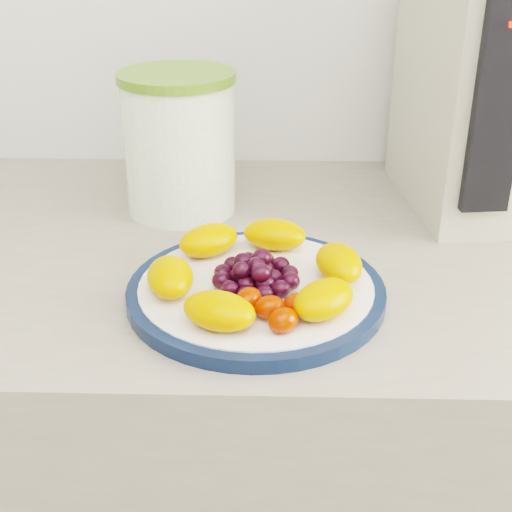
{
  "coord_description": "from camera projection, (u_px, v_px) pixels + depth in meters",
  "views": [
    {
      "loc": [
        -0.07,
        0.42,
        1.28
      ],
      "look_at": [
        -0.08,
        1.06,
        0.95
      ],
      "focal_mm": 50.0,
      "sensor_mm": 36.0,
      "label": 1
    }
  ],
  "objects": [
    {
      "name": "fruit_plate",
      "position": [
        257.0,
        272.0,
        0.73
      ],
      "size": [
        0.23,
        0.23,
        0.03
      ],
      "color": "#FE7C00",
      "rests_on": "plate_face"
    },
    {
      "name": "counter",
      "position": [
        315.0,
        512.0,
        1.07
      ],
      "size": [
        3.5,
        0.6,
        0.9
      ],
      "primitive_type": "cube",
      "color": "gray",
      "rests_on": "floor"
    },
    {
      "name": "appliance_body",
      "position": [
        491.0,
        84.0,
        0.91
      ],
      "size": [
        0.21,
        0.28,
        0.32
      ],
      "primitive_type": "cube",
      "rotation": [
        0.0,
        0.0,
        0.12
      ],
      "color": "#B5B09C",
      "rests_on": "counter"
    },
    {
      "name": "plate_face",
      "position": [
        256.0,
        291.0,
        0.74
      ],
      "size": [
        0.24,
        0.24,
        0.02
      ],
      "primitive_type": "cylinder",
      "color": "white",
      "rests_on": "counter"
    },
    {
      "name": "canister",
      "position": [
        180.0,
        148.0,
        0.92
      ],
      "size": [
        0.15,
        0.15,
        0.17
      ],
      "primitive_type": "cylinder",
      "rotation": [
        0.0,
        0.0,
        -0.05
      ],
      "color": "#4E7519",
      "rests_on": "counter"
    },
    {
      "name": "canister_lid",
      "position": [
        176.0,
        77.0,
        0.88
      ],
      "size": [
        0.16,
        0.16,
        0.01
      ],
      "primitive_type": "cylinder",
      "rotation": [
        0.0,
        0.0,
        -0.05
      ],
      "color": "#587F26",
      "rests_on": "canister"
    },
    {
      "name": "plate_rim",
      "position": [
        256.0,
        292.0,
        0.74
      ],
      "size": [
        0.27,
        0.27,
        0.01
      ],
      "primitive_type": "cylinder",
      "color": "#0D1D3B",
      "rests_on": "counter"
    },
    {
      "name": "appliance_panel",
      "position": [
        497.0,
        109.0,
        0.79
      ],
      "size": [
        0.06,
        0.02,
        0.24
      ],
      "primitive_type": "cube",
      "rotation": [
        0.0,
        0.0,
        0.12
      ],
      "color": "black",
      "rests_on": "appliance_body"
    }
  ]
}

